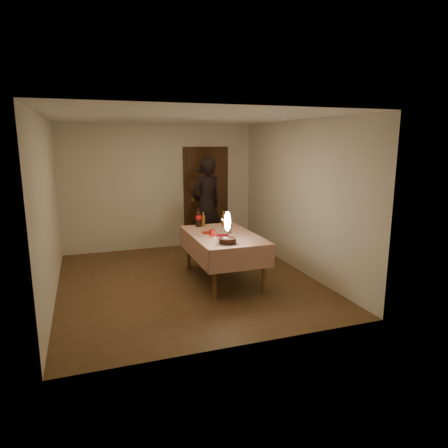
% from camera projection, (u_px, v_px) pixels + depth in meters
% --- Properties ---
extents(ground, '(4.00, 4.50, 0.01)m').
position_uv_depth(ground, '(188.00, 281.00, 6.54)').
color(ground, brown).
rests_on(ground, ground).
extents(room_shell, '(4.04, 4.54, 2.62)m').
position_uv_depth(room_shell, '(187.00, 179.00, 6.28)').
color(room_shell, beige).
rests_on(room_shell, ground).
extents(dining_table, '(1.02, 1.72, 0.77)m').
position_uv_depth(dining_table, '(223.00, 240.00, 6.46)').
color(dining_table, brown).
rests_on(dining_table, ground).
extents(birthday_cake, '(0.32, 0.32, 0.48)m').
position_uv_depth(birthday_cake, '(227.00, 235.00, 5.83)').
color(birthday_cake, white).
rests_on(birthday_cake, dining_table).
extents(red_plate, '(0.22, 0.22, 0.01)m').
position_uv_depth(red_plate, '(222.00, 235.00, 6.34)').
color(red_plate, '#B30C2A').
rests_on(red_plate, dining_table).
extents(red_cup, '(0.08, 0.08, 0.10)m').
position_uv_depth(red_cup, '(212.00, 233.00, 6.30)').
color(red_cup, '#A90E0B').
rests_on(red_cup, dining_table).
extents(clear_cup, '(0.07, 0.07, 0.09)m').
position_uv_depth(clear_cup, '(229.00, 230.00, 6.50)').
color(clear_cup, white).
rests_on(clear_cup, dining_table).
extents(napkin_stack, '(0.15, 0.15, 0.02)m').
position_uv_depth(napkin_stack, '(207.00, 233.00, 6.50)').
color(napkin_stack, '#AB2513').
rests_on(napkin_stack, dining_table).
extents(cola_bottle, '(0.10, 0.10, 0.32)m').
position_uv_depth(cola_bottle, '(198.00, 218.00, 6.98)').
color(cola_bottle, black).
rests_on(cola_bottle, dining_table).
extents(amber_bottle_left, '(0.06, 0.06, 0.26)m').
position_uv_depth(amber_bottle_left, '(203.00, 220.00, 7.00)').
color(amber_bottle_left, brown).
rests_on(amber_bottle_left, dining_table).
extents(amber_bottle_right, '(0.06, 0.06, 0.26)m').
position_uv_depth(amber_bottle_right, '(224.00, 219.00, 7.07)').
color(amber_bottle_right, brown).
rests_on(amber_bottle_right, dining_table).
extents(photographer, '(0.83, 0.68, 1.95)m').
position_uv_depth(photographer, '(206.00, 205.00, 8.02)').
color(photographer, black).
rests_on(photographer, ground).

